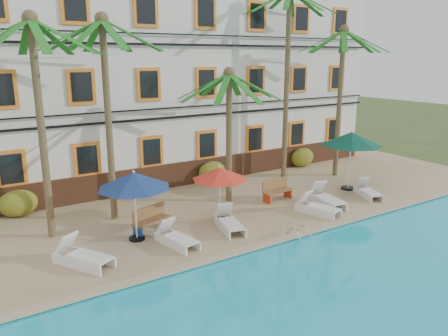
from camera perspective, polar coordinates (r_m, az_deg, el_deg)
ground at (r=16.36m, az=5.72°, el=-9.02°), size 100.00×100.00×0.00m
pool_deck at (r=20.20m, az=-3.08°, el=-3.98°), size 30.00×12.00×0.25m
pool_coping at (r=15.61m, az=7.81°, el=-9.14°), size 30.00×0.35×0.06m
hotel_building at (r=23.68m, az=-9.35°, el=11.51°), size 25.40×6.44×10.22m
palm_a at (r=15.78m, az=-23.12°, el=8.60°), size 4.50×4.50×7.65m
palm_b at (r=16.87m, az=-15.11°, el=9.79°), size 4.50×4.50×7.77m
palm_c at (r=18.63m, az=0.66°, el=7.08°), size 4.50×4.50×5.82m
palm_d at (r=22.75m, az=8.29°, el=13.76°), size 4.50×4.50×9.58m
palm_e at (r=23.59m, az=15.02°, el=10.95°), size 4.50×4.50×7.77m
shrub_left at (r=19.27m, az=-25.31°, el=-4.18°), size 1.50×0.90×1.10m
shrub_mid at (r=22.10m, az=-1.58°, el=-0.52°), size 1.50×0.90×1.10m
shrub_right at (r=25.70m, az=10.20°, el=1.37°), size 1.50×0.90×1.10m
umbrella_blue at (r=15.08m, az=-11.68°, el=-1.64°), size 2.51×2.51×2.51m
umbrella_red at (r=16.74m, az=-0.57°, el=-0.78°), size 2.17×2.17×2.18m
umbrella_green at (r=21.42m, az=16.29°, el=3.63°), size 2.87×2.87×2.87m
lounger_a at (r=14.30m, az=-18.03°, el=-10.83°), size 1.59×2.06×0.93m
lounger_b at (r=15.06m, az=-6.28°, el=-8.99°), size 0.97×1.88×0.85m
lounger_c at (r=16.25m, az=0.67°, el=-7.07°), size 1.10×1.98×0.88m
lounger_d at (r=18.23m, az=12.05°, el=-5.00°), size 1.12×1.94×0.86m
lounger_e at (r=19.32m, az=13.16°, el=-3.85°), size 1.06×2.11×0.95m
lounger_f at (r=20.97m, az=18.28°, el=-2.89°), size 1.25×1.85×0.82m
bench_left at (r=16.25m, az=-9.67°, el=-6.58°), size 1.57×0.92×0.93m
bench_right at (r=19.58m, az=6.88°, el=-2.84°), size 1.54×0.61×0.93m
pool_ladder at (r=15.92m, az=9.71°, el=-8.85°), size 0.54×0.74×0.74m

